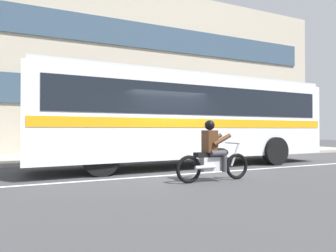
# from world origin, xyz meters

# --- Properties ---
(ground_plane) EXTENTS (60.00, 60.00, 0.00)m
(ground_plane) POSITION_xyz_m (0.00, 0.00, 0.00)
(ground_plane) COLOR #3D3D3F
(sidewalk_curb) EXTENTS (28.00, 3.80, 0.15)m
(sidewalk_curb) POSITION_xyz_m (0.00, 5.10, 0.07)
(sidewalk_curb) COLOR #A39E93
(sidewalk_curb) RESTS_ON ground_plane
(lane_center_stripe) EXTENTS (26.60, 0.14, 0.01)m
(lane_center_stripe) POSITION_xyz_m (0.00, -0.60, 0.00)
(lane_center_stripe) COLOR silver
(lane_center_stripe) RESTS_ON ground_plane
(office_building_facade) EXTENTS (28.00, 0.89, 9.31)m
(office_building_facade) POSITION_xyz_m (0.00, 7.39, 4.66)
(office_building_facade) COLOR #B2A893
(office_building_facade) RESTS_ON ground_plane
(transit_bus) EXTENTS (11.13, 3.04, 3.22)m
(transit_bus) POSITION_xyz_m (1.28, 1.19, 1.88)
(transit_bus) COLOR silver
(transit_bus) RESTS_ON ground_plane
(motorcycle_with_rider) EXTENTS (2.14, 0.64, 1.56)m
(motorcycle_with_rider) POSITION_xyz_m (0.32, -1.93, 0.66)
(motorcycle_with_rider) COLOR black
(motorcycle_with_rider) RESTS_ON ground_plane
(fire_hydrant) EXTENTS (0.22, 0.30, 0.75)m
(fire_hydrant) POSITION_xyz_m (-2.53, 3.74, 0.52)
(fire_hydrant) COLOR #4C8C3F
(fire_hydrant) RESTS_ON sidewalk_curb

